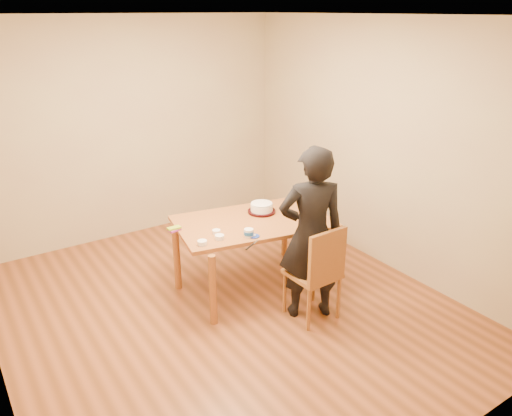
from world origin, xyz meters
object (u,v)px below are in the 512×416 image
cake_plate (262,211)px  cake (262,207)px  dining_chair (312,273)px  person (311,234)px  dining_table (253,222)px

cake_plate → cake: bearing=0.0°
dining_chair → cake: cake is taller
cake_plate → person: size_ratio=0.18×
dining_chair → cake_plate: cake_plate is taller
cake → dining_table: bearing=-146.4°
dining_table → dining_chair: 0.84m
dining_chair → cake_plate: bearing=85.9°
dining_chair → cake: bearing=85.9°
dining_chair → person: person is taller
cake_plate → person: (-0.04, -0.86, 0.07)m
dining_chair → person: size_ratio=0.25×
dining_table → cake_plate: (0.19, 0.13, 0.03)m
dining_chair → cake: (0.04, 0.90, 0.36)m
dining_table → cake: 0.24m
cake → dining_chair: bearing=-92.4°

